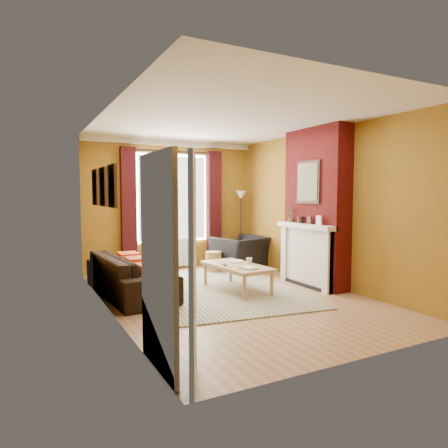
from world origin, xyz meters
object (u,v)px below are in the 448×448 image
(sofa, at_px, (130,275))
(armchair, at_px, (241,253))
(floor_lamp, at_px, (241,207))
(wicker_stool, at_px, (213,262))
(coffee_table, at_px, (237,268))

(sofa, bearing_deg, armchair, -71.40)
(sofa, height_order, floor_lamp, floor_lamp)
(armchair, relative_size, wicker_stool, 2.38)
(armchair, height_order, wicker_stool, armchair)
(armchair, bearing_deg, coffee_table, 40.85)
(sofa, xyz_separation_m, armchair, (2.74, 1.13, 0.02))
(armchair, distance_m, wicker_stool, 0.72)
(armchair, xyz_separation_m, coffee_table, (-1.07, -1.72, 0.05))
(sofa, relative_size, armchair, 2.07)
(armchair, relative_size, floor_lamp, 0.63)
(wicker_stool, distance_m, floor_lamp, 1.54)
(sofa, distance_m, wicker_stool, 2.31)
(coffee_table, relative_size, wicker_stool, 3.07)
(sofa, distance_m, coffee_table, 1.77)
(sofa, xyz_separation_m, floor_lamp, (2.97, 1.55, 1.02))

